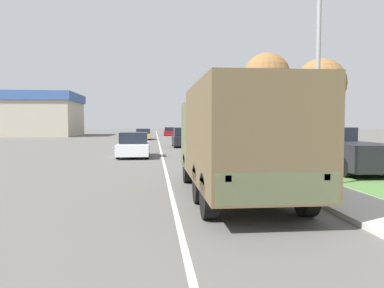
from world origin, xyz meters
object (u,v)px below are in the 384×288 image
Objects in this scene: car_third_ahead at (143,135)px; car_second_ahead at (184,138)px; military_truck at (236,136)px; pickup_truck at (340,150)px; car_nearest_ahead at (134,146)px; lamp_post at (312,48)px; car_fourth_ahead at (170,132)px.

car_second_ahead is at bearing -74.88° from car_third_ahead.
military_truck reaches higher than car_second_ahead.
car_second_ahead is at bearing 108.16° from pickup_truck.
car_nearest_ahead is (-3.54, 12.88, -1.04)m from military_truck.
pickup_truck is at bearing 52.52° from lamp_post.
lamp_post is (6.30, -11.56, 3.79)m from car_nearest_ahead.
car_second_ahead is at bearing 67.84° from car_nearest_ahead.
car_nearest_ahead is 13.70m from lamp_post.
car_third_ahead is (-3.64, 36.95, -1.10)m from military_truck.
car_fourth_ahead is (0.27, 51.60, -1.10)m from military_truck.
lamp_post is (2.45, -21.01, 3.72)m from car_second_ahead.
pickup_truck is (5.61, -46.22, 0.28)m from car_fourth_ahead.
car_fourth_ahead is at bearing 89.70° from military_truck.
car_fourth_ahead is (-0.05, 29.27, -0.13)m from car_second_ahead.
pickup_truck is at bearing -38.53° from car_nearest_ahead.
military_truck reaches higher than car_fourth_ahead.
car_fourth_ahead is at bearing 84.39° from car_nearest_ahead.
lamp_post is at bearing -127.48° from pickup_truck.
military_truck is 13.39m from car_nearest_ahead.
pickup_truck is at bearing -83.08° from car_fourth_ahead.
military_truck is 51.61m from car_fourth_ahead.
car_second_ahead is at bearing 89.19° from military_truck.
car_nearest_ahead is 0.75× the size of pickup_truck.
pickup_truck is (5.88, 5.38, -0.82)m from military_truck.
military_truck is at bearing -90.81° from car_second_ahead.
lamp_post is at bearing -61.42° from car_nearest_ahead.
car_fourth_ahead is (3.90, 14.65, -0.00)m from car_third_ahead.
car_nearest_ahead is at bearing -89.76° from car_third_ahead.
car_second_ahead is (3.85, 9.46, 0.07)m from car_nearest_ahead.
car_third_ahead is at bearing 90.24° from car_nearest_ahead.
military_truck is at bearing -90.30° from car_fourth_ahead.
military_truck is 4.11m from lamp_post.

